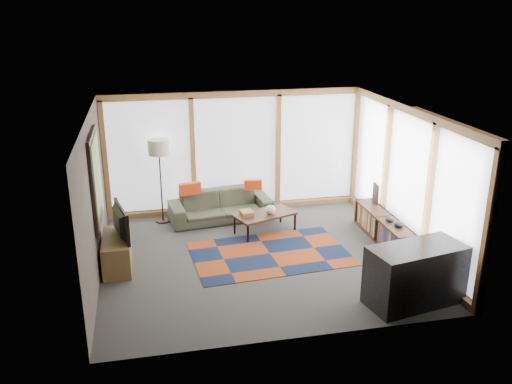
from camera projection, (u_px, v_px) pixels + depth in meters
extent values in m
plane|color=#31312E|center=(261.00, 257.00, 9.64)|extent=(5.50, 5.50, 0.00)
cube|color=#433832|center=(94.00, 200.00, 8.68)|extent=(0.04, 5.00, 2.60)
cube|color=#433832|center=(303.00, 250.00, 6.91)|extent=(5.50, 0.04, 2.60)
cube|color=silver|center=(261.00, 113.00, 8.79)|extent=(5.50, 5.00, 0.04)
cube|color=white|center=(236.00, 152.00, 11.50)|extent=(5.30, 0.02, 2.35)
cube|color=white|center=(408.00, 178.00, 9.75)|extent=(0.02, 4.80, 2.35)
cube|color=black|center=(96.00, 179.00, 8.88)|extent=(0.05, 1.35, 1.55)
cube|color=gold|center=(97.00, 179.00, 8.88)|extent=(0.02, 1.20, 1.40)
cube|color=maroon|center=(270.00, 254.00, 9.78)|extent=(2.90, 1.99, 0.01)
imported|color=#343829|center=(220.00, 206.00, 11.24)|extent=(2.16, 1.04, 0.61)
cube|color=red|center=(190.00, 189.00, 10.97)|extent=(0.45, 0.24, 0.24)
cube|color=red|center=(253.00, 185.00, 11.27)|extent=(0.38, 0.14, 0.20)
cube|color=brown|center=(247.00, 213.00, 10.49)|extent=(0.25, 0.30, 0.09)
ellipsoid|color=beige|center=(271.00, 210.00, 10.54)|extent=(0.23, 0.23, 0.18)
ellipsoid|color=black|center=(399.00, 224.00, 9.66)|extent=(0.23, 0.23, 0.10)
ellipsoid|color=black|center=(390.00, 219.00, 9.91)|extent=(0.20, 0.20, 0.09)
cube|color=black|center=(376.00, 193.00, 10.82)|extent=(0.07, 0.29, 0.38)
cube|color=brown|center=(117.00, 252.00, 9.21)|extent=(0.46, 1.10, 0.55)
imported|color=black|center=(116.00, 222.00, 9.03)|extent=(0.34, 0.96, 0.55)
cube|color=black|center=(415.00, 275.00, 8.06)|extent=(1.54, 0.94, 0.91)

